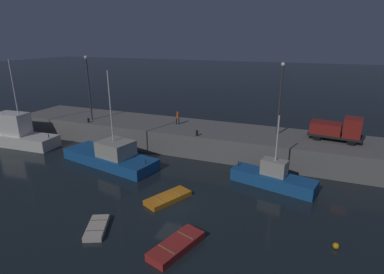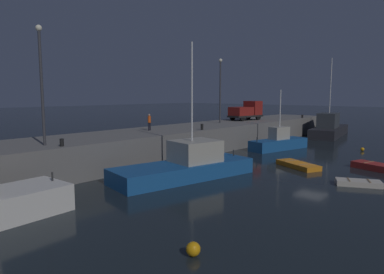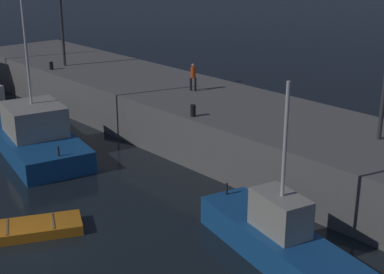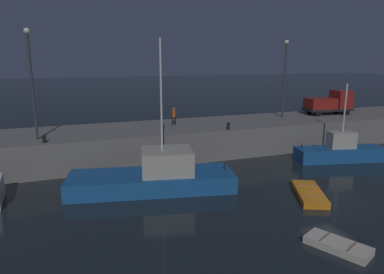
{
  "view_description": "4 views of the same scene",
  "coord_description": "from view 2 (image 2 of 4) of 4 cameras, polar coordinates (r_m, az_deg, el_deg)",
  "views": [
    {
      "loc": [
        9.6,
        -20.06,
        13.24
      ],
      "look_at": [
        -2.69,
        11.0,
        2.38
      ],
      "focal_mm": 28.81,
      "sensor_mm": 36.0,
      "label": 1
    },
    {
      "loc": [
        -29.11,
        -11.72,
        6.32
      ],
      "look_at": [
        -2.3,
        11.83,
        1.89
      ],
      "focal_mm": 32.49,
      "sensor_mm": 36.0,
      "label": 2
    },
    {
      "loc": [
        18.47,
        -7.77,
        11.11
      ],
      "look_at": [
        -1.55,
        10.26,
        1.79
      ],
      "focal_mm": 52.41,
      "sensor_mm": 36.0,
      "label": 3
    },
    {
      "loc": [
        -15.39,
        -16.53,
        8.83
      ],
      "look_at": [
        -5.08,
        11.7,
        2.03
      ],
      "focal_mm": 32.5,
      "sensor_mm": 36.0,
      "label": 4
    }
  ],
  "objects": [
    {
      "name": "utility_truck",
      "position": [
        49.26,
        8.95,
        4.25
      ],
      "size": [
        5.51,
        2.79,
        2.65
      ],
      "color": "black",
      "rests_on": "pier_quay"
    },
    {
      "name": "lamp_post_east",
      "position": [
        44.16,
        4.66,
        8.4
      ],
      "size": [
        0.44,
        0.44,
        8.01
      ],
      "color": "#38383D",
      "rests_on": "pier_quay"
    },
    {
      "name": "lamp_post_west",
      "position": [
        26.63,
        -23.51,
        9.1
      ],
      "size": [
        0.44,
        0.44,
        8.33
      ],
      "color": "#38383D",
      "rests_on": "pier_quay"
    },
    {
      "name": "rowboat_white_mid",
      "position": [
        32.87,
        28.32,
        -4.39
      ],
      "size": [
        2.72,
        4.44,
        0.58
      ],
      "color": "#B22823",
      "rests_on": "ground"
    },
    {
      "name": "mooring_buoy_mid",
      "position": [
        43.11,
        26.19,
        -1.82
      ],
      "size": [
        0.41,
        0.41,
        0.41
      ],
      "primitive_type": "sphere",
      "color": "orange",
      "rests_on": "ground"
    },
    {
      "name": "dockworker",
      "position": [
        34.95,
        -7.02,
        2.61
      ],
      "size": [
        0.42,
        0.39,
        1.66
      ],
      "color": "black",
      "rests_on": "pier_quay"
    },
    {
      "name": "bollard_east",
      "position": [
        55.93,
        17.66,
        3.26
      ],
      "size": [
        0.28,
        0.28,
        0.48
      ],
      "primitive_type": "cylinder",
      "color": "black",
      "rests_on": "pier_quay"
    },
    {
      "name": "pier_quay",
      "position": [
        39.14,
        -0.14,
        -0.23
      ],
      "size": [
        57.07,
        7.51,
        2.69
      ],
      "color": "slate",
      "rests_on": "ground"
    },
    {
      "name": "fishing_boat_orange",
      "position": [
        56.36,
        21.57,
        1.34
      ],
      "size": [
        13.02,
        5.62,
        11.58
      ],
      "color": "#232328",
      "rests_on": "ground"
    },
    {
      "name": "fishing_trawler_red",
      "position": [
        26.38,
        -0.86,
        -4.67
      ],
      "size": [
        11.7,
        5.71,
        10.13
      ],
      "color": "#195193",
      "rests_on": "ground"
    },
    {
      "name": "fishing_boat_blue",
      "position": [
        40.99,
        14.04,
        -0.84
      ],
      "size": [
        8.02,
        3.81,
        6.79
      ],
      "color": "#195193",
      "rests_on": "ground"
    },
    {
      "name": "dinghy_red_small",
      "position": [
        31.51,
        16.99,
        -4.42
      ],
      "size": [
        3.17,
        4.35,
        0.46
      ],
      "color": "orange",
      "rests_on": "ground"
    },
    {
      "name": "bollard_central",
      "position": [
        35.36,
        1.65,
        1.67
      ],
      "size": [
        0.28,
        0.28,
        0.61
      ],
      "primitive_type": "cylinder",
      "color": "black",
      "rests_on": "pier_quay"
    },
    {
      "name": "dinghy_orange_near",
      "position": [
        26.94,
        25.66,
        -6.81
      ],
      "size": [
        2.4,
        3.18,
        0.4
      ],
      "color": "beige",
      "rests_on": "ground"
    },
    {
      "name": "mooring_buoy_near",
      "position": [
        14.27,
        0.2,
        -17.92
      ],
      "size": [
        0.58,
        0.58,
        0.58
      ],
      "primitive_type": "sphere",
      "color": "orange",
      "rests_on": "ground"
    },
    {
      "name": "ground_plane",
      "position": [
        32.01,
        19.03,
        -4.71
      ],
      "size": [
        320.0,
        320.0,
        0.0
      ],
      "primitive_type": "plane",
      "color": "black"
    },
    {
      "name": "bollard_west",
      "position": [
        25.83,
        -20.6,
        -0.85
      ],
      "size": [
        0.28,
        0.28,
        0.54
      ],
      "primitive_type": "cylinder",
      "color": "black",
      "rests_on": "pier_quay"
    }
  ]
}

